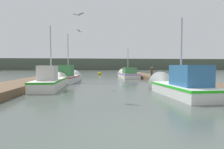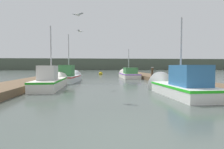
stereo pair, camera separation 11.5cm
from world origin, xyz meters
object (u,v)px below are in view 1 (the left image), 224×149
fishing_boat_0 (179,85)px  fishing_boat_2 (69,77)px  seagull_lead (80,31)px  seagull_1 (78,14)px  mooring_piling_1 (152,75)px  channel_buoy (100,74)px  fishing_boat_3 (127,74)px  mooring_piling_0 (54,76)px  fishing_boat_1 (52,81)px

fishing_boat_0 → fishing_boat_2: 10.35m
seagull_lead → seagull_1: 3.43m
fishing_boat_2 → seagull_1: 8.68m
mooring_piling_1 → seagull_lead: seagull_lead is taller
channel_buoy → seagull_lead: 17.74m
fishing_boat_2 → seagull_1: bearing=-73.6°
mooring_piling_1 → channel_buoy: size_ratio=1.17×
fishing_boat_3 → channel_buoy: size_ratio=4.98×
fishing_boat_3 → mooring_piling_1: size_ratio=4.24×
fishing_boat_3 → channel_buoy: (-3.24, 7.86, -0.23)m
mooring_piling_0 → fishing_boat_1: bearing=-79.0°
fishing_boat_1 → mooring_piling_1: (7.93, 3.35, 0.24)m
fishing_boat_1 → fishing_boat_3: fishing_boat_1 is taller
mooring_piling_1 → seagull_1: (-5.85, -6.71, 3.22)m
fishing_boat_0 → fishing_boat_1: size_ratio=0.85×
fishing_boat_1 → fishing_boat_2: size_ratio=1.18×
fishing_boat_0 → channel_buoy: fishing_boat_0 is taller
fishing_boat_2 → channel_buoy: size_ratio=4.25×
channel_buoy → seagull_lead: bearing=-95.7°
fishing_boat_0 → fishing_boat_3: fishing_boat_0 is taller
mooring_piling_1 → channel_buoy: 14.67m
mooring_piling_0 → seagull_1: (2.97, -7.96, 3.39)m
fishing_boat_2 → mooring_piling_0: fishing_boat_2 is taller
mooring_piling_0 → mooring_piling_1: (8.83, -1.26, 0.17)m
mooring_piling_1 → fishing_boat_1: bearing=-157.1°
fishing_boat_0 → fishing_boat_2: fishing_boat_2 is taller
fishing_boat_3 → seagull_1: size_ratio=10.33×
fishing_boat_2 → seagull_lead: 5.68m
mooring_piling_0 → channel_buoy: bearing=70.6°
fishing_boat_3 → seagull_1: 14.14m
fishing_boat_0 → seagull_1: size_ratio=8.85×
fishing_boat_1 → mooring_piling_1: size_ratio=4.27×
fishing_boat_1 → channel_buoy: fishing_boat_1 is taller
fishing_boat_3 → mooring_piling_0: bearing=-148.5°
fishing_boat_0 → fishing_boat_1: fishing_boat_1 is taller
seagull_1 → seagull_lead: bearing=119.5°
seagull_lead → seagull_1: seagull_1 is taller
fishing_boat_0 → mooring_piling_0: (-7.96, 8.12, 0.04)m
fishing_boat_2 → mooring_piling_1: bearing=-3.6°
fishing_boat_2 → fishing_boat_3: 8.13m
fishing_boat_2 → mooring_piling_0: 1.37m
seagull_1 → mooring_piling_0: bearing=136.4°
channel_buoy → seagull_lead: size_ratio=2.11×
mooring_piling_1 → seagull_lead: (-6.07, -3.28, 3.11)m
fishing_boat_0 → seagull_lead: seagull_lead is taller
mooring_piling_1 → seagull_lead: size_ratio=2.48×
fishing_boat_1 → mooring_piling_0: (-0.90, 4.61, 0.07)m
channel_buoy → mooring_piling_0: bearing=-109.4°
seagull_lead → seagull_1: bearing=-147.0°
fishing_boat_3 → mooring_piling_1: 6.25m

